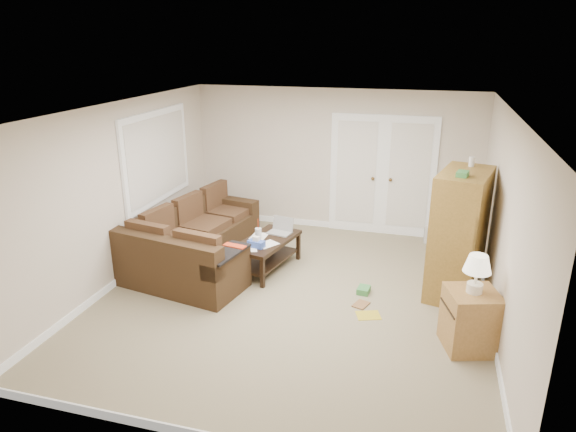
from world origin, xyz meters
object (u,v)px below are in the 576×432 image
(tv_armoire, at_px, (459,233))
(side_cabinet, at_px, (471,315))
(coffee_table, at_px, (267,253))
(sectional_sofa, at_px, (193,245))

(tv_armoire, bearing_deg, side_cabinet, -71.03)
(coffee_table, height_order, tv_armoire, tv_armoire)
(coffee_table, height_order, side_cabinet, side_cabinet)
(tv_armoire, bearing_deg, coffee_table, -167.09)
(tv_armoire, distance_m, side_cabinet, 1.43)
(sectional_sofa, relative_size, side_cabinet, 2.62)
(sectional_sofa, distance_m, tv_armoire, 3.84)
(coffee_table, bearing_deg, tv_armoire, 12.07)
(coffee_table, relative_size, side_cabinet, 1.13)
(sectional_sofa, bearing_deg, coffee_table, 19.69)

